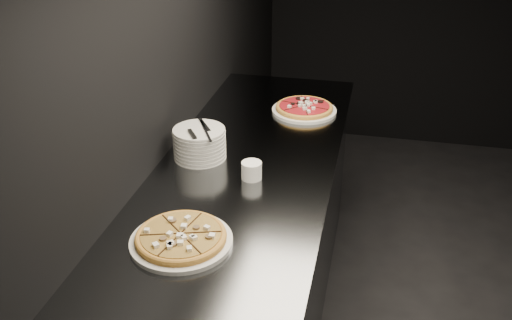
% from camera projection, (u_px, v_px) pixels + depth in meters
% --- Properties ---
extents(wall_left, '(0.02, 5.00, 2.80)m').
position_uv_depth(wall_left, '(146.00, 56.00, 2.18)').
color(wall_left, black).
rests_on(wall_left, floor).
extents(counter, '(0.74, 2.44, 0.92)m').
position_uv_depth(counter, '(243.00, 265.00, 2.54)').
color(counter, '#575A5E').
rests_on(counter, floor).
extents(pizza_mushroom, '(0.39, 0.39, 0.04)m').
position_uv_depth(pizza_mushroom, '(181.00, 238.00, 1.91)').
color(pizza_mushroom, silver).
rests_on(pizza_mushroom, counter).
extents(pizza_tomato, '(0.36, 0.36, 0.04)m').
position_uv_depth(pizza_tomato, '(304.00, 108.00, 2.91)').
color(pizza_tomato, silver).
rests_on(pizza_tomato, counter).
extents(plate_stack, '(0.22, 0.22, 0.13)m').
position_uv_depth(plate_stack, '(200.00, 143.00, 2.44)').
color(plate_stack, silver).
rests_on(plate_stack, counter).
extents(cutlery, '(0.11, 0.23, 0.01)m').
position_uv_depth(cutlery, '(200.00, 130.00, 2.39)').
color(cutlery, silver).
rests_on(cutlery, plate_stack).
extents(ramekin, '(0.08, 0.08, 0.07)m').
position_uv_depth(ramekin, '(252.00, 170.00, 2.29)').
color(ramekin, white).
rests_on(ramekin, counter).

